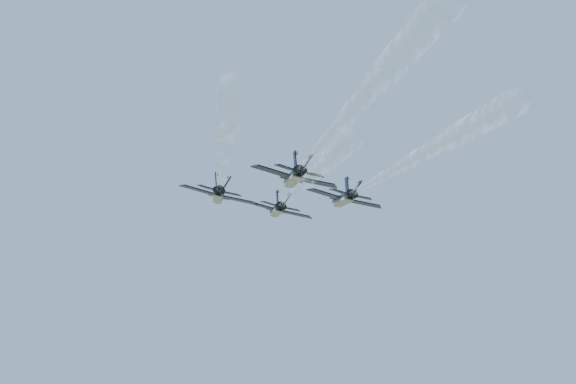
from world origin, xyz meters
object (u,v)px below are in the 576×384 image
(jet_left, at_px, (218,196))
(jet_right, at_px, (343,199))
(jet_slot, at_px, (294,178))
(jet_lead, at_px, (277,210))

(jet_left, relative_size, jet_right, 1.00)
(jet_right, height_order, jet_slot, same)
(jet_lead, xyz_separation_m, jet_slot, (9.44, -20.91, 0.00))
(jet_slot, bearing_deg, jet_lead, 89.56)
(jet_left, height_order, jet_slot, same)
(jet_right, relative_size, jet_slot, 1.00)
(jet_left, bearing_deg, jet_slot, -52.76)
(jet_right, distance_m, jet_slot, 15.91)
(jet_right, bearing_deg, jet_left, -179.16)
(jet_lead, bearing_deg, jet_slot, -90.44)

